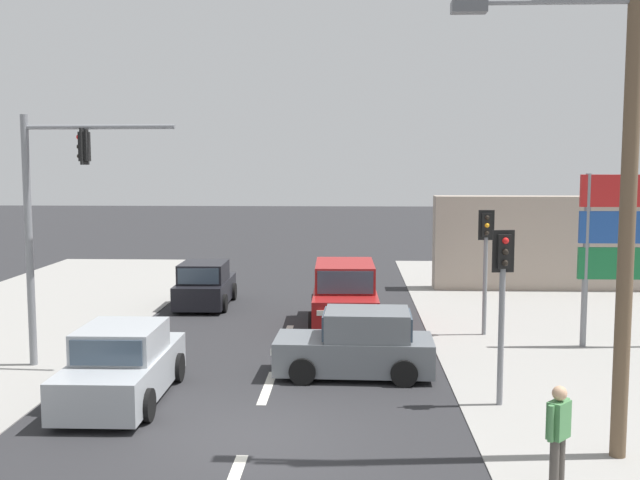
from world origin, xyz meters
The scene contains 14 objects.
ground_plane centered at (0.00, 0.00, 0.00)m, with size 140.00×140.00×0.00m, color #28282B.
lane_dash_mid centered at (0.00, 3.00, 0.00)m, with size 0.20×2.40×0.01m, color silver.
lane_dash_far centered at (0.00, 8.00, 0.00)m, with size 0.20×2.40×0.01m, color silver.
utility_pole_foreground_right centered at (6.12, -0.62, 5.50)m, with size 3.78×0.29×10.27m.
traffic_signal_mast centered at (-5.30, 4.50, 3.83)m, with size 3.69×0.44×6.00m.
pedestal_signal_right_kerb centered at (4.81, 1.97, 2.42)m, with size 0.44×0.30×3.56m.
pedestal_signal_far_median centered at (5.58, 8.17, 2.42)m, with size 0.44×0.29×3.56m.
shopping_plaza_sign centered at (8.82, 6.91, 2.98)m, with size 2.10×0.16×4.60m.
shopfront_wall_far centered at (11.00, 16.00, 1.80)m, with size 12.00×1.00×3.60m, color #A39384.
hatchback_oncoming_mid centered at (1.97, 4.01, 0.70)m, with size 3.68×1.85×1.53m.
suv_oncoming_near centered at (1.62, 9.25, 0.88)m, with size 2.13×4.57×1.90m.
sedan_crossing_left centered at (-2.89, 2.05, 0.70)m, with size 1.91×4.25×1.56m.
hatchback_kerbside_parked centered at (-3.16, 12.13, 0.70)m, with size 1.83×3.67×1.53m.
pedestrian_at_kerb centered at (4.87, -2.01, 0.93)m, with size 0.41×0.44×1.63m.
Camera 1 is at (1.80, -12.81, 4.90)m, focal length 42.00 mm.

